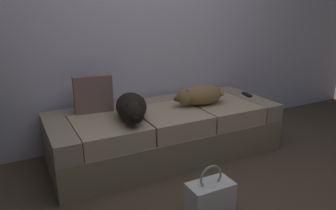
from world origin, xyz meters
The scene contains 7 objects.
back_wall centered at (0.00, 1.65, 1.40)m, with size 6.40×0.10×2.80m, color silver.
couch centered at (0.00, 1.11, 0.23)m, with size 2.17×0.86×0.47m.
dog_dark centered at (-0.39, 0.98, 0.57)m, with size 0.38×0.61×0.21m.
dog_tan centered at (0.35, 1.07, 0.56)m, with size 0.57×0.26×0.19m.
tv_remote centered at (0.99, 1.11, 0.48)m, with size 0.04×0.15×0.02m, color black.
throw_pillow centered at (-0.62, 1.34, 0.64)m, with size 0.34×0.12×0.34m, color #80615E.
handbag centered at (-0.16, 0.12, 0.13)m, with size 0.32×0.18×0.38m.
Camera 1 is at (-1.30, -1.45, 1.41)m, focal length 34.17 mm.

